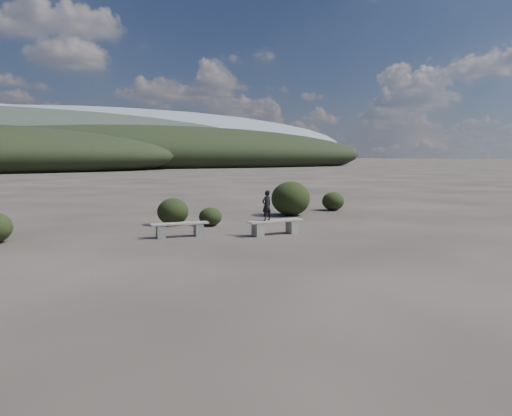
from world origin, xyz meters
TOP-DOWN VIEW (x-y plane):
  - ground at (0.00, 0.00)m, footprint 1200.00×1200.00m
  - bench_left at (-1.22, 6.02)m, footprint 1.90×0.67m
  - bench_right at (1.71, 4.88)m, footprint 2.00×0.45m
  - seated_person at (1.38, 4.89)m, footprint 0.40×0.31m
  - shrub_b at (-0.39, 8.89)m, footprint 1.19×1.19m
  - shrub_c at (0.74, 7.92)m, footprint 0.87×0.87m
  - shrub_d at (5.23, 9.22)m, footprint 1.72×1.72m
  - shrub_e at (8.16, 9.93)m, footprint 1.06×1.06m

SIDE VIEW (x-z plane):
  - ground at x=0.00m, z-range 0.00..0.00m
  - bench_left at x=-1.22m, z-range 0.05..0.52m
  - bench_right at x=1.71m, z-range 0.05..0.55m
  - shrub_c at x=0.74m, z-range 0.00..0.69m
  - shrub_e at x=8.16m, z-range 0.00..0.89m
  - shrub_b at x=-0.39m, z-range 0.00..1.02m
  - shrub_d at x=5.23m, z-range 0.00..1.51m
  - seated_person at x=1.38m, z-range 0.50..1.50m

